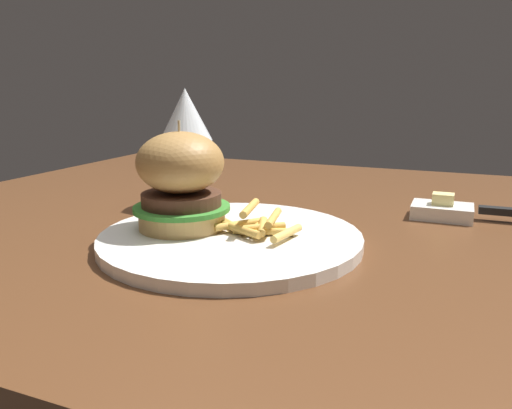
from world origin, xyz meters
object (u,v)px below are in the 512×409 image
(main_plate, at_px, (231,239))
(wine_glass, at_px, (186,119))
(burger_sandwich, at_px, (181,180))
(butter_dish, at_px, (442,210))

(main_plate, relative_size, wine_glass, 1.72)
(main_plate, distance_m, wine_glass, 0.25)
(burger_sandwich, bearing_deg, main_plate, 1.25)
(wine_glass, distance_m, butter_dish, 0.40)
(main_plate, height_order, butter_dish, butter_dish)
(wine_glass, height_order, butter_dish, wine_glass)
(main_plate, relative_size, butter_dish, 3.76)
(main_plate, height_order, wine_glass, wine_glass)
(main_plate, bearing_deg, butter_dish, 44.55)
(burger_sandwich, bearing_deg, butter_dish, 37.58)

